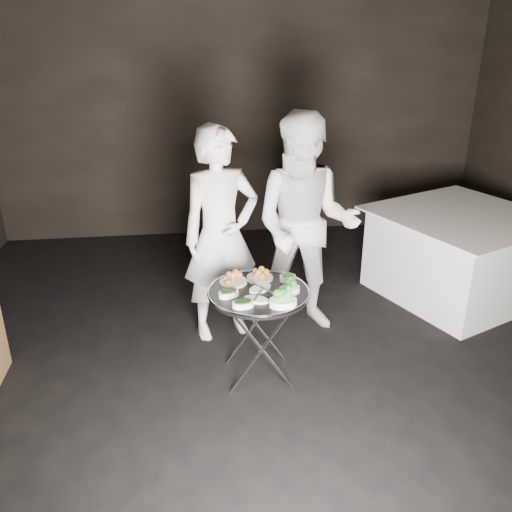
{
  "coord_description": "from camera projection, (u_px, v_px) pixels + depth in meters",
  "views": [
    {
      "loc": [
        -0.68,
        -3.22,
        2.53
      ],
      "look_at": [
        -0.22,
        0.42,
        0.95
      ],
      "focal_mm": 38.0,
      "sensor_mm": 36.0,
      "label": 1
    }
  ],
  "objects": [
    {
      "name": "broccoli_bowl_b",
      "position": [
        283.0,
        301.0,
        3.73
      ],
      "size": [
        0.2,
        0.15,
        0.08
      ],
      "rotation": [
        0.0,
        0.0,
        0.03
      ],
      "color": "white",
      "rests_on": "serving_tray"
    },
    {
      "name": "asparagus_plate_b",
      "position": [
        256.0,
        299.0,
        3.8
      ],
      "size": [
        0.21,
        0.17,
        0.04
      ],
      "rotation": [
        0.0,
        0.0,
        -0.48
      ],
      "color": "white",
      "rests_on": "serving_tray"
    },
    {
      "name": "tray_stand",
      "position": [
        259.0,
        331.0,
        4.07
      ],
      "size": [
        0.49,
        0.41,
        0.71
      ],
      "rotation": [
        0.0,
        0.0,
        -0.13
      ],
      "color": "silver",
      "rests_on": "floor"
    },
    {
      "name": "asparagus_plate_a",
      "position": [
        260.0,
        288.0,
        3.96
      ],
      "size": [
        0.22,
        0.19,
        0.04
      ],
      "rotation": [
        0.0,
        0.0,
        0.58
      ],
      "color": "white",
      "rests_on": "serving_tray"
    },
    {
      "name": "spinach_bowl_a",
      "position": [
        229.0,
        293.0,
        3.86
      ],
      "size": [
        0.18,
        0.15,
        0.06
      ],
      "rotation": [
        0.0,
        0.0,
        0.39
      ],
      "color": "white",
      "rests_on": "serving_tray"
    },
    {
      "name": "waiter_right",
      "position": [
        305.0,
        225.0,
        4.59
      ],
      "size": [
        1.11,
        0.98,
        1.9
      ],
      "primitive_type": "imported",
      "rotation": [
        0.0,
        0.0,
        -0.32
      ],
      "color": "silver",
      "rests_on": "floor"
    },
    {
      "name": "serving_tray",
      "position": [
        259.0,
        293.0,
        3.94
      ],
      "size": [
        0.75,
        0.75,
        0.04
      ],
      "color": "black",
      "rests_on": "tray_stand"
    },
    {
      "name": "waiter_left",
      "position": [
        221.0,
        236.0,
        4.48
      ],
      "size": [
        0.77,
        0.62,
        1.82
      ],
      "primitive_type": "imported",
      "rotation": [
        0.0,
        0.0,
        0.32
      ],
      "color": "silver",
      "rests_on": "floor"
    },
    {
      "name": "serving_utensils",
      "position": [
        260.0,
        282.0,
        3.99
      ],
      "size": [
        0.57,
        0.4,
        0.01
      ],
      "color": "silver",
      "rests_on": "serving_tray"
    },
    {
      "name": "potato_plate_a",
      "position": [
        233.0,
        279.0,
        4.06
      ],
      "size": [
        0.21,
        0.21,
        0.08
      ],
      "rotation": [
        0.0,
        0.0,
        -0.18
      ],
      "color": "beige",
      "rests_on": "serving_tray"
    },
    {
      "name": "potato_plate_b",
      "position": [
        260.0,
        275.0,
        4.12
      ],
      "size": [
        0.2,
        0.2,
        0.07
      ],
      "rotation": [
        0.0,
        0.0,
        -0.28
      ],
      "color": "beige",
      "rests_on": "serving_tray"
    },
    {
      "name": "broccoli_bowl_a",
      "position": [
        289.0,
        289.0,
        3.91
      ],
      "size": [
        0.19,
        0.17,
        0.07
      ],
      "rotation": [
        0.0,
        0.0,
        0.36
      ],
      "color": "white",
      "rests_on": "serving_tray"
    },
    {
      "name": "spinach_bowl_b",
      "position": [
        243.0,
        303.0,
        3.72
      ],
      "size": [
        0.16,
        0.12,
        0.06
      ],
      "rotation": [
        0.0,
        0.0,
        0.14
      ],
      "color": "white",
      "rests_on": "serving_tray"
    },
    {
      "name": "greens_bowl",
      "position": [
        288.0,
        277.0,
        4.09
      ],
      "size": [
        0.12,
        0.12,
        0.07
      ],
      "rotation": [
        0.0,
        0.0,
        -0.38
      ],
      "color": "white",
      "rests_on": "serving_tray"
    },
    {
      "name": "dining_table",
      "position": [
        459.0,
        255.0,
        5.35
      ],
      "size": [
        1.48,
        1.48,
        0.85
      ],
      "rotation": [
        0.0,
        0.0,
        0.41
      ],
      "color": "white",
      "rests_on": "floor"
    },
    {
      "name": "floor",
      "position": [
        292.0,
        397.0,
        4.02
      ],
      "size": [
        6.0,
        7.0,
        0.05
      ],
      "primitive_type": "cube",
      "color": "black",
      "rests_on": "ground"
    },
    {
      "name": "wall_back",
      "position": [
        241.0,
        115.0,
        6.63
      ],
      "size": [
        6.0,
        0.05,
        3.0
      ],
      "primitive_type": "cube",
      "color": "black",
      "rests_on": "floor"
    }
  ]
}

